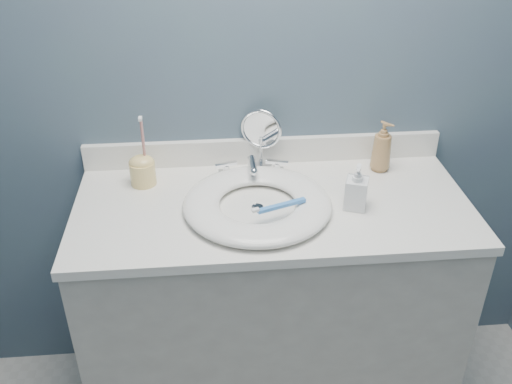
{
  "coord_description": "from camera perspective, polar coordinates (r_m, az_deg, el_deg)",
  "views": [
    {
      "loc": [
        -0.18,
        -0.49,
        1.83
      ],
      "look_at": [
        -0.05,
        0.94,
        0.94
      ],
      "focal_mm": 40.0,
      "sensor_mm": 36.0,
      "label": 1
    }
  ],
  "objects": [
    {
      "name": "soap_bottle_clear",
      "position": [
        1.73,
        10.05,
        0.53
      ],
      "size": [
        0.08,
        0.08,
        0.14
      ],
      "primitive_type": "imported",
      "rotation": [
        0.0,
        0.0,
        -0.35
      ],
      "color": "white",
      "rests_on": "countertop"
    },
    {
      "name": "basin",
      "position": [
        1.72,
        0.14,
        -1.16
      ],
      "size": [
        0.45,
        0.45,
        0.04
      ],
      "primitive_type": null,
      "color": "white",
      "rests_on": "countertop"
    },
    {
      "name": "toothbrush_holder",
      "position": [
        1.86,
        -11.29,
        2.27
      ],
      "size": [
        0.08,
        0.08,
        0.24
      ],
      "rotation": [
        0.0,
        0.0,
        0.17
      ],
      "color": "#F4D27A",
      "rests_on": "countertop"
    },
    {
      "name": "makeup_mirror",
      "position": [
        1.91,
        0.51,
        5.67
      ],
      "size": [
        0.14,
        0.08,
        0.21
      ],
      "rotation": [
        0.0,
        0.0,
        -0.37
      ],
      "color": "silver",
      "rests_on": "countertop"
    },
    {
      "name": "countertop",
      "position": [
        1.77,
        1.67,
        -1.48
      ],
      "size": [
        1.22,
        0.57,
        0.03
      ],
      "primitive_type": "cube",
      "color": "white",
      "rests_on": "vanity_cabinet"
    },
    {
      "name": "back_wall",
      "position": [
        1.86,
        0.83,
        11.87
      ],
      "size": [
        2.2,
        0.02,
        2.4
      ],
      "primitive_type": "cube",
      "color": "#48586C",
      "rests_on": "ground"
    },
    {
      "name": "faucet",
      "position": [
        1.88,
        -0.41,
        2.29
      ],
      "size": [
        0.25,
        0.13,
        0.07
      ],
      "color": "silver",
      "rests_on": "countertop"
    },
    {
      "name": "soap_bottle_amber",
      "position": [
        1.94,
        12.49,
        4.48
      ],
      "size": [
        0.1,
        0.1,
        0.17
      ],
      "primitive_type": "imported",
      "rotation": [
        0.0,
        0.0,
        0.71
      ],
      "color": "#A47A4A",
      "rests_on": "countertop"
    },
    {
      "name": "toothbrush_lying",
      "position": [
        1.66,
        2.37,
        -1.42
      ],
      "size": [
        0.17,
        0.07,
        0.02
      ],
      "rotation": [
        0.0,
        0.0,
        0.35
      ],
      "color": "#3C83D6",
      "rests_on": "basin"
    },
    {
      "name": "backsplash",
      "position": [
        1.96,
        0.81,
        4.16
      ],
      "size": [
        1.22,
        0.02,
        0.09
      ],
      "primitive_type": "cube",
      "color": "white",
      "rests_on": "countertop"
    },
    {
      "name": "drain",
      "position": [
        1.73,
        0.14,
        -1.58
      ],
      "size": [
        0.04,
        0.04,
        0.01
      ],
      "primitive_type": "cylinder",
      "color": "silver",
      "rests_on": "countertop"
    },
    {
      "name": "vanity_cabinet",
      "position": [
        2.04,
        1.48,
        -11.9
      ],
      "size": [
        1.2,
        0.55,
        0.85
      ],
      "primitive_type": "cube",
      "color": "beige",
      "rests_on": "ground"
    }
  ]
}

